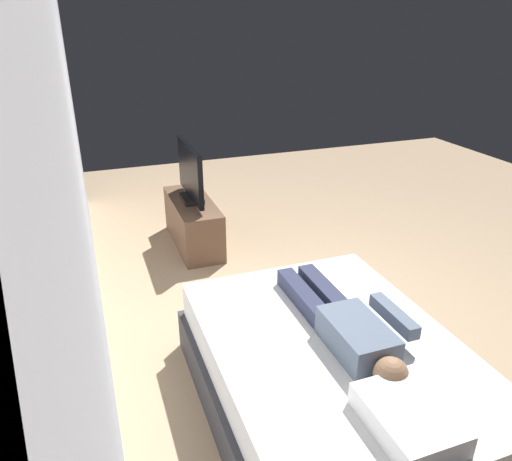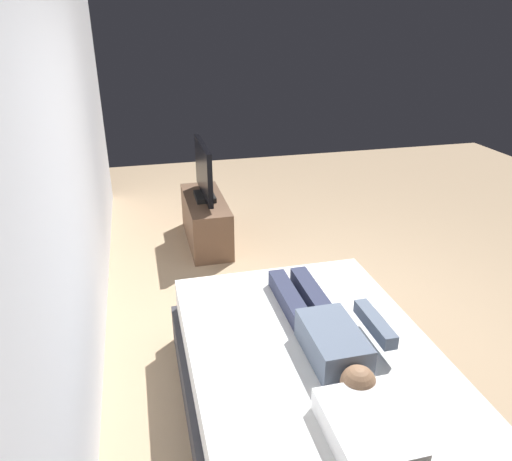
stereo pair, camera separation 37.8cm
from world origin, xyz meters
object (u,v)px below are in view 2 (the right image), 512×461
at_px(bed, 310,385).
at_px(tv_stand, 206,220).
at_px(remote, 377,316).
at_px(tv, 204,173).
at_px(pillow, 366,429).
at_px(person, 326,330).

bearing_deg(bed, tv_stand, 4.74).
relative_size(remote, tv, 0.17).
distance_m(pillow, remote, 0.99).
bearing_deg(person, pillow, 172.72).
bearing_deg(person, tv_stand, 6.73).
height_order(bed, remote, remote).
xyz_separation_m(pillow, remote, (0.86, -0.50, -0.05)).
relative_size(bed, remote, 13.30).
relative_size(bed, tv, 2.27).
xyz_separation_m(bed, person, (0.03, -0.09, 0.36)).
bearing_deg(pillow, person, -7.28).
bearing_deg(tv_stand, remote, -163.96).
xyz_separation_m(bed, tv_stand, (2.67, 0.22, -0.01)).
distance_m(person, tv, 2.67).
relative_size(bed, pillow, 4.16).
distance_m(remote, tv, 2.60).
height_order(tv_stand, tv, tv).
bearing_deg(tv_stand, person, -173.27).
height_order(bed, tv_stand, bed).
height_order(pillow, person, person).
bearing_deg(tv, remote, -163.96).
xyz_separation_m(remote, tv, (2.49, 0.72, 0.24)).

